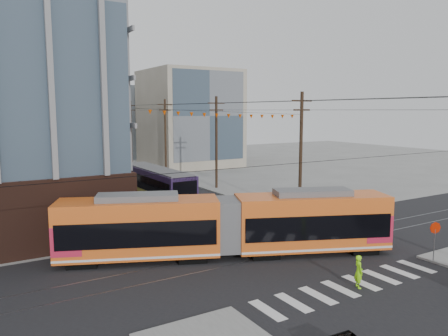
# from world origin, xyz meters

# --- Properties ---
(ground) EXTENTS (160.00, 160.00, 0.00)m
(ground) POSITION_xyz_m (0.00, 0.00, 0.00)
(ground) COLOR slate
(bg_bldg_ne_near) EXTENTS (14.00, 14.00, 16.00)m
(bg_bldg_ne_near) POSITION_xyz_m (16.00, 48.00, 8.00)
(bg_bldg_ne_near) COLOR gray
(bg_bldg_ne_near) RESTS_ON ground
(bg_bldg_ne_far) EXTENTS (16.00, 16.00, 14.00)m
(bg_bldg_ne_far) POSITION_xyz_m (18.00, 68.00, 7.00)
(bg_bldg_ne_far) COLOR #8C99A5
(bg_bldg_ne_far) RESTS_ON ground
(utility_pole_far) EXTENTS (0.30, 0.30, 11.00)m
(utility_pole_far) POSITION_xyz_m (8.50, 56.00, 5.50)
(utility_pole_far) COLOR black
(utility_pole_far) RESTS_ON ground
(streetcar) EXTENTS (20.65, 11.04, 4.08)m
(streetcar) POSITION_xyz_m (-3.15, 4.57, 2.04)
(streetcar) COLOR #DE5D1C
(streetcar) RESTS_ON ground
(city_bus) EXTENTS (2.95, 12.90, 3.65)m
(city_bus) POSITION_xyz_m (-0.69, 22.32, 1.82)
(city_bus) COLOR #301E47
(city_bus) RESTS_ON ground
(parked_car_silver) EXTENTS (3.10, 5.03, 1.57)m
(parked_car_silver) POSITION_xyz_m (-5.48, 13.54, 0.78)
(parked_car_silver) COLOR #ABACAE
(parked_car_silver) RESTS_ON ground
(parked_car_white) EXTENTS (3.14, 4.60, 1.24)m
(parked_car_white) POSITION_xyz_m (-5.98, 19.89, 0.62)
(parked_car_white) COLOR silver
(parked_car_white) RESTS_ON ground
(parked_car_grey) EXTENTS (2.40, 5.02, 1.38)m
(parked_car_grey) POSITION_xyz_m (-5.82, 23.10, 0.69)
(parked_car_grey) COLOR #515253
(parked_car_grey) RESTS_ON ground
(pedestrian) EXTENTS (0.65, 0.77, 1.78)m
(pedestrian) POSITION_xyz_m (0.15, -3.35, 0.89)
(pedestrian) COLOR #94FF12
(pedestrian) RESTS_ON ground
(stop_sign) EXTENTS (0.94, 0.94, 2.41)m
(stop_sign) POSITION_xyz_m (7.10, -3.09, 1.21)
(stop_sign) COLOR #B21900
(stop_sign) RESTS_ON ground
(jersey_barrier) EXTENTS (2.07, 4.05, 0.79)m
(jersey_barrier) POSITION_xyz_m (8.30, 12.67, 0.40)
(jersey_barrier) COLOR slate
(jersey_barrier) RESTS_ON ground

